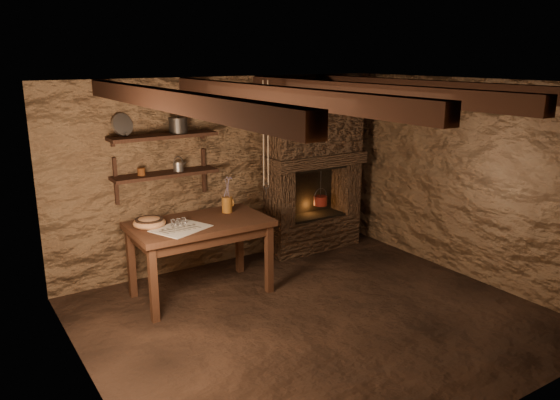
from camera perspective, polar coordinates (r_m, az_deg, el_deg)
floor at (r=5.82m, az=3.72°, el=-12.21°), size 4.50×4.50×0.00m
back_wall at (r=7.04m, az=-5.86°, el=2.93°), size 4.50×0.04×2.40m
front_wall at (r=4.05m, az=21.21°, el=-7.15°), size 4.50×0.04×2.40m
left_wall at (r=4.47m, az=-19.94°, el=-4.96°), size 0.04×4.00×2.40m
right_wall at (r=6.94m, az=19.01°, el=2.00°), size 0.04×4.00×2.40m
ceiling at (r=5.19m, az=4.17°, el=12.09°), size 4.50×4.00×0.04m
beam_far_left at (r=4.46m, az=-11.70°, el=10.21°), size 0.14×3.95×0.16m
beam_mid_left at (r=4.91m, az=-0.60°, el=10.91°), size 0.14×3.95×0.16m
beam_mid_right at (r=5.51m, az=8.39°, el=11.19°), size 0.14×3.95×0.16m
beam_far_right at (r=6.21m, az=15.49°, el=11.22°), size 0.14×3.95×0.16m
shelf_lower at (r=6.54m, az=-11.88°, el=2.65°), size 1.25×0.30×0.04m
shelf_upper at (r=6.46m, az=-12.09°, el=6.55°), size 1.25×0.30×0.04m
hearth at (r=7.49m, az=3.51°, el=3.90°), size 1.43×0.51×2.30m
work_table at (r=6.24m, az=-8.29°, el=-5.75°), size 1.53×0.88×0.87m
linen_cloth at (r=5.88m, az=-10.31°, el=-2.94°), size 0.67×0.61×0.01m
pewter_cutlery_row at (r=5.87m, az=-10.25°, el=-2.89°), size 0.49×0.34×0.01m
drinking_glasses at (r=5.97m, az=-10.57°, el=-2.29°), size 0.18×0.05×0.07m
stoneware_jug at (r=6.38m, az=-5.56°, el=0.30°), size 0.14×0.13×0.42m
wooden_bowl at (r=6.02m, az=-13.49°, el=-2.33°), size 0.44×0.44×0.12m
iron_stockpot at (r=6.52m, az=-10.59°, el=7.59°), size 0.23×0.23×0.16m
tin_pan at (r=6.40m, az=-16.16°, el=7.57°), size 0.28×0.19×0.26m
small_kettle at (r=6.58m, az=-10.57°, el=3.47°), size 0.20×0.17×0.17m
rusty_tin at (r=6.43m, az=-14.29°, el=2.88°), size 0.11×0.11×0.09m
red_pot at (r=7.63m, az=4.25°, el=0.00°), size 0.21×0.19×0.54m
hanging_ropes at (r=6.14m, az=-1.50°, el=6.93°), size 0.08×0.08×1.20m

